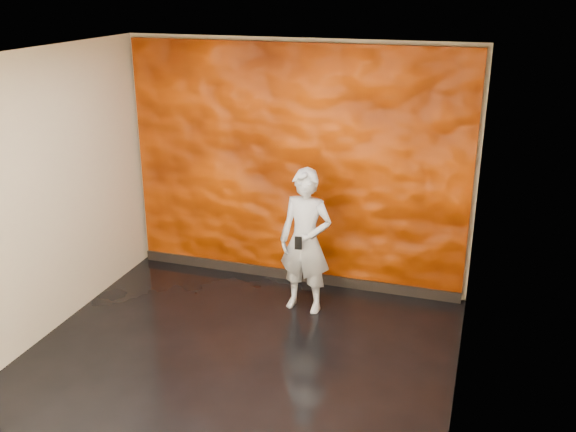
# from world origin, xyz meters

# --- Properties ---
(room) EXTENTS (4.02, 4.02, 2.81)m
(room) POSITION_xyz_m (0.00, 0.00, 1.40)
(room) COLOR black
(room) RESTS_ON ground
(feature_wall) EXTENTS (3.90, 0.06, 2.75)m
(feature_wall) POSITION_xyz_m (0.00, 1.96, 1.38)
(feature_wall) COLOR #CB4200
(feature_wall) RESTS_ON ground
(baseboard) EXTENTS (3.90, 0.04, 0.12)m
(baseboard) POSITION_xyz_m (0.00, 1.92, 0.06)
(baseboard) COLOR black
(baseboard) RESTS_ON ground
(man) EXTENTS (0.61, 0.43, 1.57)m
(man) POSITION_xyz_m (0.33, 1.29, 0.79)
(man) COLOR #999EA7
(man) RESTS_ON ground
(phone) EXTENTS (0.08, 0.02, 0.14)m
(phone) POSITION_xyz_m (0.31, 1.09, 0.84)
(phone) COLOR black
(phone) RESTS_ON man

